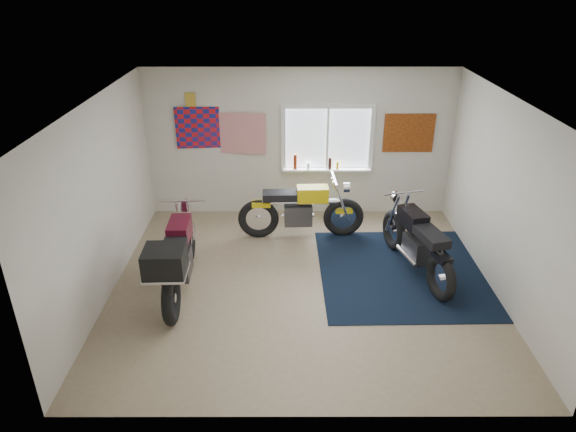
{
  "coord_description": "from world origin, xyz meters",
  "views": [
    {
      "loc": [
        -0.22,
        -6.38,
        4.21
      ],
      "look_at": [
        -0.21,
        0.4,
        0.92
      ],
      "focal_mm": 32.0,
      "sensor_mm": 36.0,
      "label": 1
    }
  ],
  "objects_px": {
    "navy_rug": "(402,272)",
    "black_chrome_bike": "(417,243)",
    "yellow_triumph": "(301,211)",
    "maroon_tourer": "(177,258)"
  },
  "relations": [
    {
      "from": "black_chrome_bike",
      "to": "navy_rug",
      "type": "bearing_deg",
      "value": 82.93
    },
    {
      "from": "black_chrome_bike",
      "to": "maroon_tourer",
      "type": "relative_size",
      "value": 0.93
    },
    {
      "from": "black_chrome_bike",
      "to": "maroon_tourer",
      "type": "xyz_separation_m",
      "value": [
        -3.47,
        -0.63,
        0.12
      ]
    },
    {
      "from": "maroon_tourer",
      "to": "yellow_triumph",
      "type": "bearing_deg",
      "value": -46.39
    },
    {
      "from": "yellow_triumph",
      "to": "maroon_tourer",
      "type": "bearing_deg",
      "value": -136.79
    },
    {
      "from": "navy_rug",
      "to": "black_chrome_bike",
      "type": "distance_m",
      "value": 0.51
    },
    {
      "from": "navy_rug",
      "to": "black_chrome_bike",
      "type": "height_order",
      "value": "black_chrome_bike"
    },
    {
      "from": "black_chrome_bike",
      "to": "yellow_triumph",
      "type": "bearing_deg",
      "value": 40.85
    },
    {
      "from": "yellow_triumph",
      "to": "maroon_tourer",
      "type": "height_order",
      "value": "maroon_tourer"
    },
    {
      "from": "navy_rug",
      "to": "yellow_triumph",
      "type": "relative_size",
      "value": 1.2
    }
  ]
}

